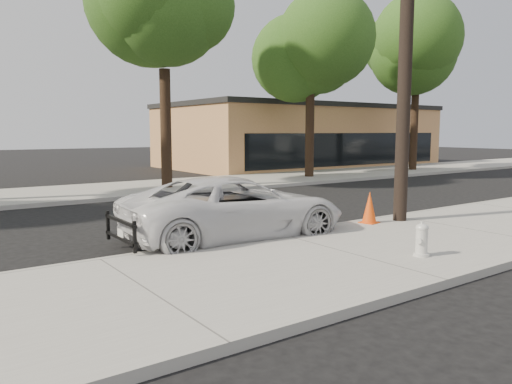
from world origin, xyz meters
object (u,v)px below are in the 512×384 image
Objects in this scene: fire_hydrant at (422,240)px; traffic_cone at (370,208)px; utility_pole at (406,39)px; police_cruiser at (236,208)px.

fire_hydrant is 3.34m from traffic_cone.
utility_pole is 14.81× the size of fire_hydrant.
police_cruiser is 3.51m from traffic_cone.
police_cruiser is 4.13m from fire_hydrant.
police_cruiser reaches higher than traffic_cone.
fire_hydrant is (-2.68, -2.64, -4.25)m from utility_pole.
utility_pole reaches higher than fire_hydrant.
police_cruiser is at bearing 165.08° from utility_pole.
traffic_cone is at bearing 41.22° from fire_hydrant.
police_cruiser is (-4.31, 1.15, -3.98)m from utility_pole.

